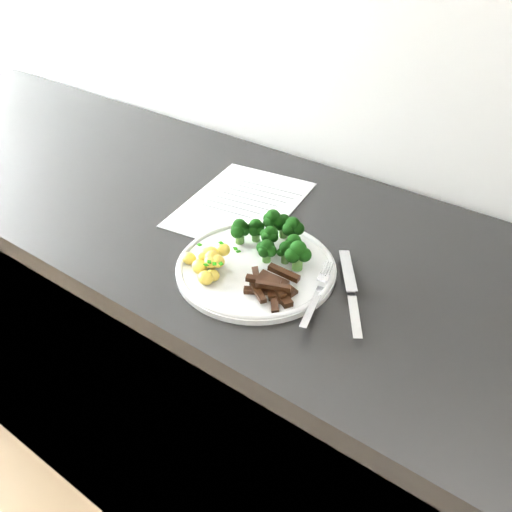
# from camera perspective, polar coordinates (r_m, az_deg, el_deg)

# --- Properties ---
(counter) EXTENTS (2.40, 0.60, 0.90)m
(counter) POSITION_cam_1_polar(r_m,az_deg,el_deg) (1.31, -0.30, -13.83)
(counter) COLOR black
(counter) RESTS_ON ground
(recipe_paper) EXTENTS (0.25, 0.32, 0.00)m
(recipe_paper) POSITION_cam_1_polar(r_m,az_deg,el_deg) (1.09, -1.52, 5.52)
(recipe_paper) COLOR silver
(recipe_paper) RESTS_ON counter
(plate) EXTENTS (0.27, 0.27, 0.02)m
(plate) POSITION_cam_1_polar(r_m,az_deg,el_deg) (0.90, -0.00, -1.14)
(plate) COLOR white
(plate) RESTS_ON counter
(broccoli) EXTENTS (0.16, 0.12, 0.06)m
(broccoli) POSITION_cam_1_polar(r_m,az_deg,el_deg) (0.92, 2.14, 2.14)
(broccoli) COLOR #3F6E28
(broccoli) RESTS_ON plate
(potatoes) EXTENTS (0.09, 0.09, 0.04)m
(potatoes) POSITION_cam_1_polar(r_m,az_deg,el_deg) (0.89, -5.04, -0.51)
(potatoes) COLOR #FFD75B
(potatoes) RESTS_ON plate
(beef_strips) EXTENTS (0.10, 0.08, 0.03)m
(beef_strips) POSITION_cam_1_polar(r_m,az_deg,el_deg) (0.84, 1.82, -3.30)
(beef_strips) COLOR black
(beef_strips) RESTS_ON plate
(fork) EXTENTS (0.06, 0.16, 0.02)m
(fork) POSITION_cam_1_polar(r_m,az_deg,el_deg) (0.83, 6.37, -4.26)
(fork) COLOR silver
(fork) RESTS_ON plate
(knife) EXTENTS (0.13, 0.18, 0.02)m
(knife) POSITION_cam_1_polar(r_m,az_deg,el_deg) (0.85, 10.10, -4.79)
(knife) COLOR silver
(knife) RESTS_ON plate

